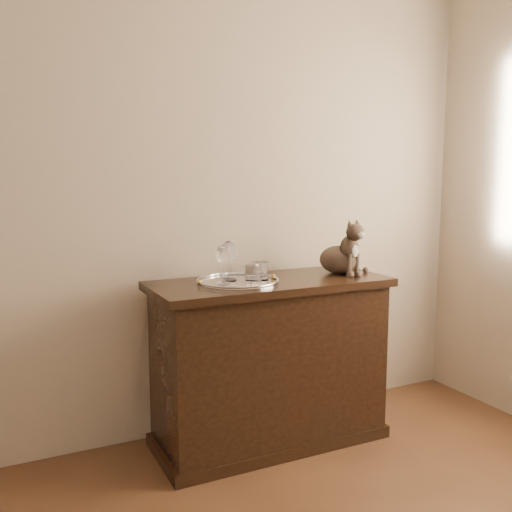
{
  "coord_description": "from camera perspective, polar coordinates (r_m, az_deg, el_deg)",
  "views": [
    {
      "loc": [
        -0.68,
        -0.54,
        1.37
      ],
      "look_at": [
        0.53,
        1.95,
        0.97
      ],
      "focal_mm": 40.0,
      "sensor_mm": 36.0,
      "label": 1
    }
  ],
  "objects": [
    {
      "name": "sideboard",
      "position": [
        2.95,
        1.38,
        -10.55
      ],
      "size": [
        1.2,
        0.5,
        0.85
      ],
      "primitive_type": null,
      "color": "black",
      "rests_on": "ground"
    },
    {
      "name": "wall_back",
      "position": [
        2.87,
        -12.27,
        7.55
      ],
      "size": [
        4.0,
        0.1,
        2.7
      ],
      "primitive_type": "cube",
      "color": "#C5AE93",
      "rests_on": "ground"
    },
    {
      "name": "tray",
      "position": [
        2.77,
        -1.83,
        -2.62
      ],
      "size": [
        0.4,
        0.4,
        0.01
      ],
      "primitive_type": "cylinder",
      "color": "silver",
      "rests_on": "sideboard"
    },
    {
      "name": "cat",
      "position": [
        3.04,
        8.33,
        1.01
      ],
      "size": [
        0.34,
        0.32,
        0.29
      ],
      "primitive_type": null,
      "rotation": [
        0.0,
        0.0,
        0.18
      ],
      "color": "brown",
      "rests_on": "sideboard"
    },
    {
      "name": "wine_glass_d",
      "position": [
        2.77,
        -2.55,
        -0.66
      ],
      "size": [
        0.07,
        0.07,
        0.18
      ],
      "primitive_type": null,
      "color": "white",
      "rests_on": "tray"
    },
    {
      "name": "wine_glass_b",
      "position": [
        2.85,
        -2.77,
        -0.33
      ],
      "size": [
        0.07,
        0.07,
        0.19
      ],
      "primitive_type": null,
      "color": "white",
      "rests_on": "tray"
    },
    {
      "name": "tumbler_c",
      "position": [
        2.79,
        0.44,
        -1.51
      ],
      "size": [
        0.08,
        0.08,
        0.09
      ],
      "primitive_type": "cylinder",
      "color": "silver",
      "rests_on": "tray"
    },
    {
      "name": "wine_glass_c",
      "position": [
        2.69,
        -3.31,
        -0.82
      ],
      "size": [
        0.07,
        0.07,
        0.19
      ],
      "primitive_type": null,
      "color": "white",
      "rests_on": "tray"
    },
    {
      "name": "tumbler_a",
      "position": [
        2.72,
        -0.27,
        -1.78
      ],
      "size": [
        0.08,
        0.08,
        0.09
      ],
      "primitive_type": "cylinder",
      "color": "white",
      "rests_on": "tray"
    }
  ]
}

